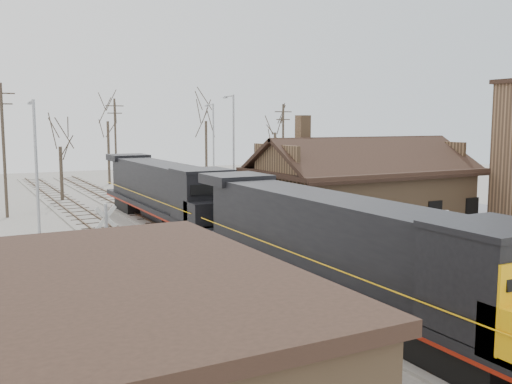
% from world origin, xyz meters
% --- Properties ---
extents(ground, '(140.00, 140.00, 0.00)m').
position_xyz_m(ground, '(0.00, 0.00, 0.00)').
color(ground, '#AAA59A').
rests_on(ground, ground).
extents(road, '(60.00, 9.00, 0.03)m').
position_xyz_m(road, '(0.00, 0.00, 0.01)').
color(road, slate).
rests_on(road, ground).
extents(track_main, '(3.40, 90.00, 0.24)m').
position_xyz_m(track_main, '(0.00, 15.00, 0.07)').
color(track_main, '#AAA59A').
rests_on(track_main, ground).
extents(track_siding, '(3.40, 90.00, 0.24)m').
position_xyz_m(track_siding, '(-4.50, 15.00, 0.07)').
color(track_siding, '#AAA59A').
rests_on(track_siding, ground).
extents(depot, '(15.20, 9.31, 7.90)m').
position_xyz_m(depot, '(11.99, 12.00, 2.41)').
color(depot, olive).
rests_on(depot, ground).
extents(locomotive_lead, '(3.13, 20.99, 4.66)m').
position_xyz_m(locomotive_lead, '(0.00, -1.96, 2.45)').
color(locomotive_lead, black).
rests_on(locomotive_lead, ground).
extents(locomotive_trailing, '(3.13, 20.99, 4.41)m').
position_xyz_m(locomotive_trailing, '(0.00, 19.31, 2.45)').
color(locomotive_trailing, black).
rests_on(locomotive_trailing, ground).
extents(crossbuck_near, '(1.14, 0.52, 4.20)m').
position_xyz_m(crossbuck_near, '(2.69, -4.67, 1.96)').
color(crossbuck_near, '#A5A8AD').
rests_on(crossbuck_near, ground).
extents(crossbuck_far, '(1.11, 0.41, 4.00)m').
position_xyz_m(crossbuck_far, '(-7.70, 4.40, 1.88)').
color(crossbuck_far, '#A5A8AD').
rests_on(crossbuck_far, ground).
extents(streetlight_a, '(0.25, 2.04, 8.77)m').
position_xyz_m(streetlight_a, '(-8.92, 16.77, 4.92)').
color(streetlight_a, '#A5A8AD').
rests_on(streetlight_a, ground).
extents(streetlight_b, '(0.25, 2.04, 9.77)m').
position_xyz_m(streetlight_b, '(8.12, 24.83, 5.43)').
color(streetlight_b, '#A5A8AD').
rests_on(streetlight_b, ground).
extents(streetlight_c, '(0.25, 2.04, 9.26)m').
position_xyz_m(streetlight_c, '(9.74, 32.83, 5.17)').
color(streetlight_c, '#A5A8AD').
rests_on(streetlight_c, ground).
extents(utility_pole_a, '(2.00, 0.24, 10.43)m').
position_xyz_m(utility_pole_a, '(-9.83, 28.38, 5.44)').
color(utility_pole_a, '#382D23').
rests_on(utility_pole_a, ground).
extents(utility_pole_b, '(2.00, 0.24, 10.02)m').
position_xyz_m(utility_pole_b, '(2.72, 43.74, 5.24)').
color(utility_pole_b, '#382D23').
rests_on(utility_pole_b, ground).
extents(utility_pole_c, '(2.00, 0.24, 9.31)m').
position_xyz_m(utility_pole_c, '(17.37, 31.94, 4.87)').
color(utility_pole_c, '#382D23').
rests_on(utility_pole_c, ground).
extents(tree_b, '(3.44, 3.44, 8.44)m').
position_xyz_m(tree_b, '(-4.43, 36.00, 6.00)').
color(tree_b, '#382D23').
rests_on(tree_b, ground).
extents(tree_c, '(5.03, 5.03, 12.33)m').
position_xyz_m(tree_c, '(3.17, 48.98, 8.79)').
color(tree_c, '#382D23').
rests_on(tree_c, ground).
extents(tree_d, '(5.05, 5.05, 12.37)m').
position_xyz_m(tree_d, '(12.92, 42.07, 8.81)').
color(tree_d, '#382D23').
rests_on(tree_d, ground).
extents(tree_e, '(4.16, 4.16, 10.20)m').
position_xyz_m(tree_e, '(19.73, 37.77, 7.26)').
color(tree_e, '#382D23').
rests_on(tree_e, ground).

